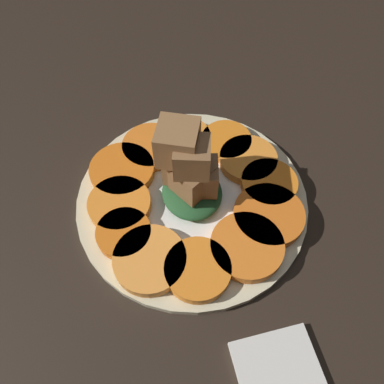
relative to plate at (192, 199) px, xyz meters
The scene contains 16 objects.
table_slab 1.52cm from the plate, ahead, with size 120.00×120.00×2.00cm, color black.
plate is the anchor object (origin of this frame).
carrot_slice_0 10.39cm from the plate, 84.98° to the left, with size 7.45×7.45×1.39cm, color orange.
carrot_slice_1 9.63cm from the plate, 111.87° to the left, with size 7.99×7.99×1.39cm, color orange.
carrot_slice_2 10.21cm from the plate, 137.34° to the left, with size 7.13×7.13×1.39cm, color orange.
carrot_slice_3 9.67cm from the plate, behind, with size 6.79×6.79×1.39cm, color orange.
carrot_slice_4 9.89cm from the plate, 157.14° to the right, with size 7.99×7.99×1.39cm, color orange.
carrot_slice_5 10.27cm from the plate, 125.32° to the right, with size 8.75×8.75×1.39cm, color orange.
carrot_slice_6 9.49cm from the plate, 93.60° to the right, with size 8.03×8.03×1.39cm, color orange.
carrot_slice_7 10.21cm from the plate, 68.53° to the right, with size 6.71×6.71×1.39cm, color orange.
carrot_slice_8 10.53cm from the plate, 41.76° to the right, with size 8.63×8.63×1.39cm, color #F99539.
carrot_slice_9 10.53cm from the plate, 10.11° to the right, with size 7.76×7.76×1.39cm, color orange.
carrot_slice_10 10.06cm from the plate, 27.17° to the left, with size 8.80×8.80×1.39cm, color orange.
carrot_slice_11 10.24cm from the plate, 57.37° to the left, with size 8.91×8.91×1.39cm, color orange.
center_pile 5.40cm from the plate, 156.38° to the right, with size 9.14×8.18×11.30cm.
fork 8.62cm from the plate, 81.06° to the right, with size 17.67×8.27×0.40cm.
Camera 1 is at (25.79, -6.29, 44.51)cm, focal length 35.00 mm.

